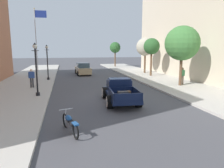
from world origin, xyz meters
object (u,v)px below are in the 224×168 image
Objects in this scene: pedestrian_sidewalk_left at (32,77)px; street_lamp_near at (36,65)px; pedestrian_sidewalk_right at (182,75)px; street_tree_nearest at (182,43)px; street_tree_second at (152,47)px; street_lamp_far at (47,60)px; motorcycle_parked at (70,123)px; street_tree_third at (145,47)px; flagpole at (37,33)px; car_background_tan at (83,69)px; street_tree_farthest at (115,48)px; hotrod_truck_navy at (120,90)px.

pedestrian_sidewalk_left is 0.43× the size of street_lamp_near.
pedestrian_sidewalk_right is 0.30× the size of street_tree_nearest.
street_tree_nearest is 1.16× the size of street_tree_second.
pedestrian_sidewalk_right is 3.03m from street_tree_nearest.
street_tree_second is at bearing 3.26° from street_lamp_far.
street_tree_nearest is (-0.44, -0.38, 2.97)m from pedestrian_sidewalk_right.
street_tree_nearest is (13.50, -1.98, 2.97)m from pedestrian_sidewalk_left.
motorcycle_parked is 14.12m from street_tree_nearest.
street_tree_third is at bearing 30.73° from pedestrian_sidewalk_left.
street_lamp_near is 0.81× the size of street_tree_second.
street_tree_third is at bearing -18.04° from flagpole.
motorcycle_parked is at bearing -120.06° from street_tree_third.
pedestrian_sidewalk_right reaches higher than car_background_tan.
street_tree_third is (0.14, 9.96, 2.73)m from pedestrian_sidewalk_right.
pedestrian_sidewalk_left is 1.00× the size of pedestrian_sidewalk_right.
street_tree_second is (8.31, -4.21, 3.05)m from car_background_tan.
pedestrian_sidewalk_left is 0.33× the size of street_tree_third.
pedestrian_sidewalk_left and pedestrian_sidewalk_right have the same top height.
street_tree_nearest reaches higher than street_tree_farthest.
street_lamp_far reaches higher than hotrod_truck_navy.
street_lamp_far reaches higher than pedestrian_sidewalk_right.
motorcycle_parked is at bearing -80.93° from flagpole.
pedestrian_sidewalk_right is 13.26m from street_lamp_near.
hotrod_truck_navy is 16.45m from street_tree_third.
pedestrian_sidewalk_left reaches higher than motorcycle_parked.
street_tree_second is 3.11m from street_tree_third.
street_tree_nearest reaches higher than motorcycle_parked.
hotrod_truck_navy is 1.31× the size of street_lamp_near.
flagpole is (-14.74, 14.81, 4.68)m from pedestrian_sidewalk_right.
street_tree_nearest is at bearing 39.86° from motorcycle_parked.
car_background_tan is 0.94× the size of street_tree_farthest.
flagpole is (-1.87, 8.65, 3.39)m from street_lamp_far.
pedestrian_sidewalk_right is (7.43, 4.32, 0.33)m from hotrod_truck_navy.
street_tree_farthest reaches higher than street_lamp_far.
street_lamp_far reaches higher than motorcycle_parked.
street_lamp_far is at bearing 76.78° from pedestrian_sidewalk_left.
street_tree_farthest is at bearing 72.71° from motorcycle_parked.
motorcycle_parked is 0.42× the size of street_tree_third.
street_tree_nearest is 21.72m from street_tree_farthest.
flagpole is (-7.31, 19.13, 5.02)m from hotrod_truck_navy.
street_tree_farthest is (-1.19, 14.43, -0.07)m from street_tree_second.
street_tree_nearest is at bearing -46.74° from flagpole.
street_lamp_near reaches higher than pedestrian_sidewalk_left.
flagpole reaches higher than street_tree_third.
street_tree_second is 1.01× the size of street_tree_farthest.
hotrod_truck_navy is 1.06× the size of street_tree_second.
motorcycle_parked is at bearing -74.24° from pedestrian_sidewalk_left.
street_tree_third is (13.01, 3.81, 1.43)m from street_lamp_far.
hotrod_truck_navy is 2.44× the size of motorcycle_parked.
street_tree_third reaches higher than street_tree_farthest.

